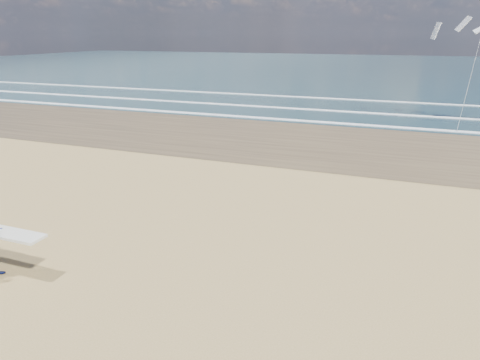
% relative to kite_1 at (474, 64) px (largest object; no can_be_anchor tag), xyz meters
% --- Properties ---
extents(kite_1, '(5.44, 4.70, 7.09)m').
position_rel_kite_1_xyz_m(kite_1, '(0.00, 0.00, 0.00)').
color(kite_1, slate).
rests_on(kite_1, ground).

